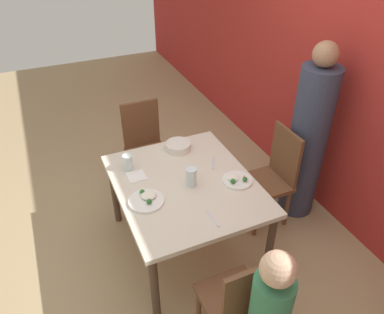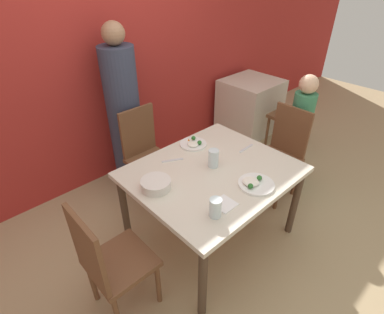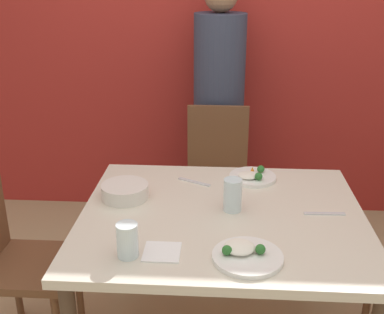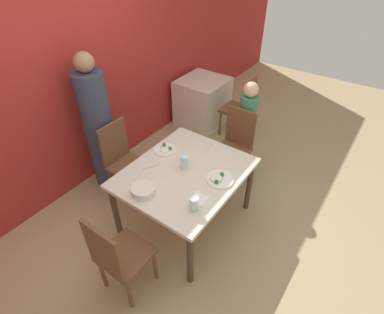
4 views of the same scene
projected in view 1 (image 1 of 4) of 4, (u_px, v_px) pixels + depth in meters
The scene contains 15 objects.
ground_plane at pixel (186, 245), 3.35m from camera, with size 10.00×10.00×0.00m, color tan.
wall_back at pixel (352, 77), 3.07m from camera, with size 10.00×0.06×2.70m.
dining_table at pixel (185, 190), 2.98m from camera, with size 1.25×1.05×0.72m.
chair_adult_spot at pixel (272, 175), 3.38m from camera, with size 0.40×0.40×0.94m.
chair_child_spot at pixel (239, 302), 2.32m from camera, with size 0.40×0.40×0.94m.
chair_empty_left at pixel (145, 146), 3.78m from camera, with size 0.40×0.40×0.94m.
person_adult at pixel (308, 141), 3.33m from camera, with size 0.33×0.33×1.68m.
bowl_curry at pixel (178, 146), 3.30m from camera, with size 0.22×0.22×0.07m.
plate_rice_adult at pixel (147, 199), 2.75m from camera, with size 0.27×0.27×0.06m.
plate_rice_child at pixel (237, 180), 2.94m from camera, with size 0.24×0.24×0.06m.
glass_water_tall at pixel (128, 162), 3.04m from camera, with size 0.08×0.08×0.13m.
glass_water_short at pixel (191, 177), 2.87m from camera, with size 0.08×0.08×0.15m.
napkin_folded at pixel (136, 176), 3.00m from camera, with size 0.14×0.14×0.01m.
fork_steel at pixel (213, 218), 2.60m from camera, with size 0.18×0.03×0.01m.
spoon_steel at pixel (213, 163), 3.15m from camera, with size 0.17×0.10×0.01m.
Camera 1 is at (2.12, -0.87, 2.57)m, focal length 35.00 mm.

